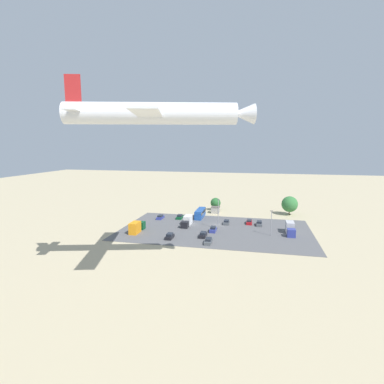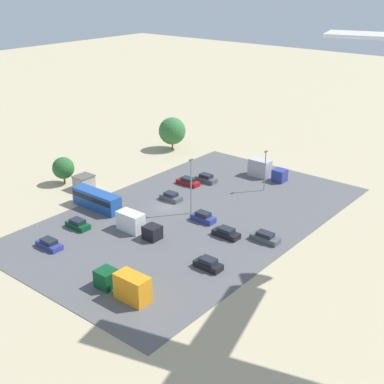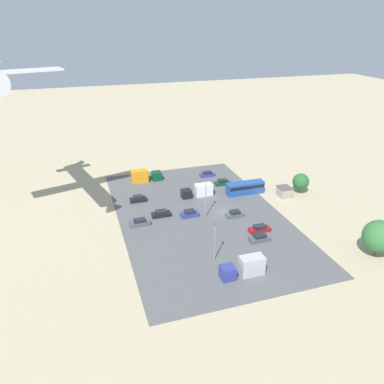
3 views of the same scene
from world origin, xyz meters
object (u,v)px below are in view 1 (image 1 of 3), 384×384
at_px(shed_building, 215,210).
at_px(parked_car_8, 259,224).
at_px(parked_car_4, 213,229).
at_px(parked_truck_0, 137,227).
at_px(parked_car_2, 249,222).
at_px(parked_car_7, 226,222).
at_px(parked_truck_1, 290,229).
at_px(airplane, 159,113).
at_px(parked_car_0, 160,217).
at_px(parked_truck_2, 187,221).
at_px(parked_car_1, 203,235).
at_px(parked_car_6, 170,236).
at_px(bus, 200,213).
at_px(parked_car_3, 208,241).
at_px(parked_car_5, 180,217).

relative_size(shed_building, parked_car_8, 0.81).
relative_size(parked_car_4, parked_truck_0, 0.50).
bearing_deg(parked_car_2, parked_truck_0, 27.73).
xyz_separation_m(parked_car_7, parked_truck_1, (-20.77, 7.17, 0.99)).
bearing_deg(parked_car_7, airplane, 80.30).
xyz_separation_m(parked_car_0, parked_truck_2, (-12.03, 6.74, 0.83)).
distance_m(parked_car_1, parked_car_6, 10.15).
bearing_deg(parked_car_1, bus, 103.00).
bearing_deg(parked_car_8, parked_car_0, 177.28).
distance_m(parked_truck_0, airplane, 48.80).
height_order(shed_building, parked_car_0, shed_building).
bearing_deg(parked_car_0, airplane, 108.91).
height_order(shed_building, parked_car_7, shed_building).
relative_size(parked_car_0, parked_truck_2, 0.54).
height_order(shed_building, parked_car_8, shed_building).
xyz_separation_m(shed_building, parked_truck_2, (6.99, 21.10, 0.17)).
xyz_separation_m(bus, parked_car_6, (3.90, 27.77, -1.05)).
xyz_separation_m(parked_car_3, parked_car_7, (-2.80, -21.90, -0.01)).
bearing_deg(parked_car_1, parked_car_0, 136.76).
height_order(parked_car_0, parked_car_3, parked_car_3).
bearing_deg(shed_building, parked_car_3, 95.13).
bearing_deg(parked_car_8, parked_truck_0, -156.67).
height_order(parked_car_1, parked_car_2, parked_car_1).
xyz_separation_m(parked_car_1, parked_car_6, (9.46, 3.69, 0.02)).
bearing_deg(parked_car_5, parked_car_3, 120.39).
xyz_separation_m(parked_car_6, parked_truck_2, (-1.60, -15.66, 0.77)).
distance_m(parked_truck_0, parked_truck_2, 18.05).
relative_size(parked_car_7, parked_truck_0, 0.48).
distance_m(parked_car_5, parked_truck_2, 9.98).
height_order(shed_building, parked_car_6, shed_building).
bearing_deg(parked_car_1, parked_car_5, 121.76).
bearing_deg(parked_car_2, airplane, 72.31).
height_order(parked_car_0, parked_car_7, parked_car_7).
relative_size(parked_car_1, parked_car_6, 1.07).
bearing_deg(shed_building, parked_truck_0, 57.47).
relative_size(bus, parked_car_3, 2.18).
xyz_separation_m(parked_car_3, parked_car_5, (15.36, -26.20, 0.00)).
bearing_deg(parked_car_3, parked_car_6, 171.13).
height_order(parked_car_7, parked_car_8, parked_car_8).
distance_m(parked_car_1, parked_car_5, 24.25).
height_order(parked_car_2, parked_car_5, parked_car_5).
bearing_deg(parked_car_4, parked_car_2, -131.65).
distance_m(parked_car_2, parked_car_4, 16.68).
relative_size(parked_car_0, parked_truck_1, 0.55).
height_order(bus, parked_car_8, bus).
height_order(parked_car_0, airplane, airplane).
distance_m(bus, parked_car_2, 19.56).
distance_m(parked_car_3, parked_car_4, 11.88).
distance_m(shed_building, parked_car_0, 23.85).
bearing_deg(parked_car_0, parked_truck_1, 168.28).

